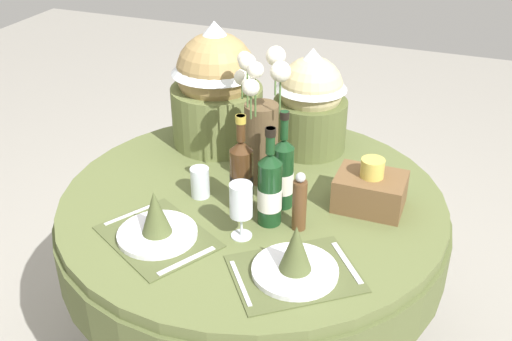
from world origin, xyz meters
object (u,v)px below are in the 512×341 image
object	(u,v)px
wine_bottle_left	(270,188)
wine_bottle_centre	(283,172)
wine_glass_right	(241,202)
gift_tub_back_left	(216,81)
dining_table	(253,229)
flower_vase	(261,124)
woven_basket_side_right	(370,190)
pepper_mill	(299,203)
gift_tub_back_centre	(311,97)
place_setting_left	(157,224)
place_setting_right	(295,260)
wine_bottle_right	(241,175)
tumbler_near_right	(200,182)

from	to	relation	value
wine_bottle_left	wine_bottle_centre	bearing A→B (deg)	86.59
wine_bottle_centre	wine_glass_right	distance (m)	0.21
gift_tub_back_left	dining_table	bearing A→B (deg)	-50.26
flower_vase	woven_basket_side_right	bearing A→B (deg)	-6.17
dining_table	flower_vase	size ratio (longest dim) A/B	2.84
pepper_mill	gift_tub_back_centre	size ratio (longest dim) A/B	0.49
place_setting_left	gift_tub_back_left	bearing A→B (deg)	98.19
gift_tub_back_centre	woven_basket_side_right	distance (m)	0.47
place_setting_right	wine_bottle_right	xyz separation A→B (m)	(-0.26, 0.26, 0.07)
gift_tub_back_left	tumbler_near_right	bearing A→B (deg)	-74.06
dining_table	pepper_mill	xyz separation A→B (m)	(0.20, -0.12, 0.23)
wine_bottle_centre	wine_glass_right	bearing A→B (deg)	-105.81
place_setting_right	woven_basket_side_right	xyz separation A→B (m)	(0.12, 0.41, 0.02)
wine_glass_right	place_setting_left	bearing A→B (deg)	-157.31
wine_bottle_left	wine_bottle_centre	world-z (taller)	wine_bottle_centre
place_setting_right	pepper_mill	xyz separation A→B (m)	(-0.06, 0.21, 0.04)
woven_basket_side_right	gift_tub_back_centre	bearing A→B (deg)	132.60
tumbler_near_right	wine_glass_right	bearing A→B (deg)	-37.20
wine_bottle_right	wine_glass_right	xyz separation A→B (m)	(0.06, -0.15, 0.00)
pepper_mill	gift_tub_back_left	distance (m)	0.67
wine_glass_right	wine_bottle_right	bearing A→B (deg)	111.87
place_setting_left	gift_tub_back_centre	distance (m)	0.78
wine_bottle_right	tumbler_near_right	bearing A→B (deg)	174.03
dining_table	place_setting_left	xyz separation A→B (m)	(-0.18, -0.32, 0.18)
wine_bottle_left	pepper_mill	size ratio (longest dim) A/B	1.66
gift_tub_back_centre	wine_glass_right	bearing A→B (deg)	-91.86
place_setting_right	flower_vase	size ratio (longest dim) A/B	0.93
flower_vase	wine_bottle_right	xyz separation A→B (m)	(0.01, -0.19, -0.09)
wine_bottle_left	wine_bottle_right	world-z (taller)	wine_bottle_right
place_setting_right	gift_tub_back_centre	bearing A→B (deg)	104.01
wine_bottle_centre	tumbler_near_right	bearing A→B (deg)	-170.78
flower_vase	gift_tub_back_centre	world-z (taller)	flower_vase
wine_glass_right	tumbler_near_right	world-z (taller)	wine_glass_right
flower_vase	tumbler_near_right	world-z (taller)	flower_vase
wine_bottle_left	tumbler_near_right	xyz separation A→B (m)	(-0.27, 0.06, -0.07)
pepper_mill	woven_basket_side_right	distance (m)	0.26
wine_bottle_right	tumbler_near_right	distance (m)	0.17
wine_bottle_centre	wine_glass_right	world-z (taller)	wine_bottle_centre
wine_glass_right	gift_tub_back_left	size ratio (longest dim) A/B	0.38
flower_vase	gift_tub_back_left	size ratio (longest dim) A/B	0.97
gift_tub_back_left	woven_basket_side_right	xyz separation A→B (m)	(0.65, -0.25, -0.18)
place_setting_left	flower_vase	xyz separation A→B (m)	(0.17, 0.44, 0.16)
place_setting_right	wine_bottle_centre	distance (m)	0.36
flower_vase	wine_bottle_left	xyz separation A→B (m)	(0.12, -0.24, -0.09)
place_setting_right	tumbler_near_right	size ratio (longest dim) A/B	4.12
wine_bottle_left	wine_bottle_right	size ratio (longest dim) A/B	0.99
dining_table	gift_tub_back_left	distance (m)	0.57
wine_bottle_left	woven_basket_side_right	bearing A→B (deg)	36.26
place_setting_left	pepper_mill	size ratio (longest dim) A/B	2.17
wine_bottle_right	gift_tub_back_centre	size ratio (longest dim) A/B	0.83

